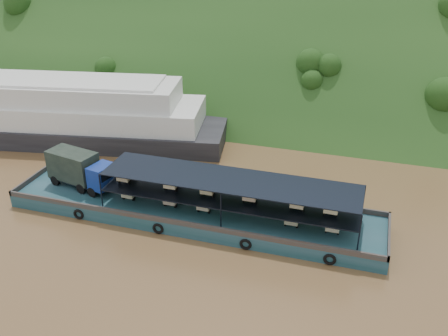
% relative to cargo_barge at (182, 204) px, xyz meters
% --- Properties ---
extents(ground, '(160.00, 160.00, 0.00)m').
position_rel_cargo_barge_xyz_m(ground, '(4.73, 1.53, -1.18)').
color(ground, brown).
rests_on(ground, ground).
extents(hillside, '(140.00, 39.60, 39.60)m').
position_rel_cargo_barge_xyz_m(hillside, '(4.73, 37.53, -1.18)').
color(hillside, '#163613').
rests_on(hillside, ground).
extents(cargo_barge, '(35.00, 7.18, 4.75)m').
position_rel_cargo_barge_xyz_m(cargo_barge, '(0.00, 0.00, 0.00)').
color(cargo_barge, '#123B3F').
rests_on(cargo_barge, ground).
extents(passenger_ferry, '(39.38, 16.41, 7.75)m').
position_rel_cargo_barge_xyz_m(passenger_ferry, '(-19.81, 13.07, 2.18)').
color(passenger_ferry, black).
rests_on(passenger_ferry, ground).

